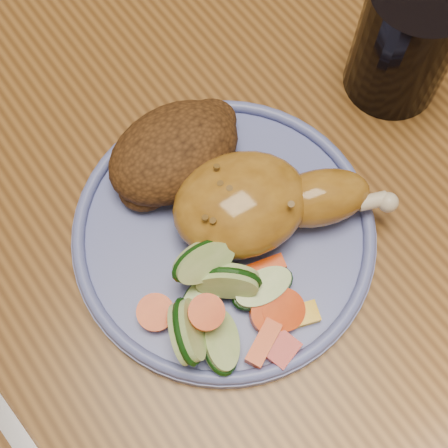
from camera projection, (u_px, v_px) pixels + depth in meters
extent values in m
plane|color=#52341C|center=(235.00, 320.00, 1.25)|extent=(4.00, 4.00, 0.00)
cube|color=brown|center=(247.00, 132.00, 0.57)|extent=(0.90, 1.40, 0.04)
cylinder|color=#4C2D16|center=(36.00, 189.00, 1.13)|extent=(0.04, 0.04, 0.41)
cylinder|color=#4C2D16|center=(198.00, 90.00, 1.21)|extent=(0.04, 0.04, 0.41)
cylinder|color=#5B67B2|center=(224.00, 234.00, 0.50)|extent=(0.24, 0.24, 0.01)
torus|color=#5B67B2|center=(224.00, 229.00, 0.49)|extent=(0.24, 0.24, 0.01)
ellipsoid|color=#AA7323|center=(241.00, 204.00, 0.48)|extent=(0.13, 0.11, 0.06)
ellipsoid|color=#AA7323|center=(319.00, 198.00, 0.49)|extent=(0.09, 0.07, 0.04)
sphere|color=beige|center=(388.00, 202.00, 0.49)|extent=(0.02, 0.02, 0.02)
ellipsoid|color=#4B2B12|center=(174.00, 152.00, 0.50)|extent=(0.11, 0.08, 0.05)
ellipsoid|color=#4B2B12|center=(205.00, 125.00, 0.52)|extent=(0.06, 0.05, 0.03)
ellipsoid|color=#4B2B12|center=(146.00, 187.00, 0.50)|extent=(0.05, 0.04, 0.02)
cube|color=#A50A05|center=(282.00, 350.00, 0.46)|extent=(0.03, 0.03, 0.01)
cube|color=#E5A507|center=(305.00, 314.00, 0.47)|extent=(0.02, 0.02, 0.01)
cylinder|color=#F34508|center=(283.00, 310.00, 0.47)|extent=(0.03, 0.03, 0.02)
cylinder|color=#F34508|center=(206.00, 313.00, 0.44)|extent=(0.03, 0.03, 0.02)
cube|color=#F34508|center=(263.00, 344.00, 0.46)|extent=(0.04, 0.03, 0.01)
cube|color=#F34508|center=(265.00, 269.00, 0.48)|extent=(0.03, 0.02, 0.01)
cylinder|color=#F34508|center=(155.00, 313.00, 0.47)|extent=(0.03, 0.03, 0.02)
cylinder|color=#F34508|center=(271.00, 314.00, 0.47)|extent=(0.03, 0.03, 0.02)
cylinder|color=#C1D88C|center=(263.00, 288.00, 0.47)|extent=(0.05, 0.05, 0.02)
cylinder|color=#C1D88C|center=(228.00, 281.00, 0.46)|extent=(0.05, 0.05, 0.05)
cylinder|color=#C1D88C|center=(187.00, 332.00, 0.44)|extent=(0.05, 0.06, 0.05)
cylinder|color=#C1D88C|center=(220.00, 341.00, 0.45)|extent=(0.06, 0.06, 0.03)
cylinder|color=#C1D88C|center=(199.00, 307.00, 0.47)|extent=(0.06, 0.07, 0.02)
cylinder|color=#C1D88C|center=(203.00, 261.00, 0.45)|extent=(0.05, 0.05, 0.04)
cube|color=silver|center=(8.00, 423.00, 0.45)|extent=(0.02, 0.13, 0.00)
cylinder|color=black|center=(406.00, 42.00, 0.52)|extent=(0.08, 0.08, 0.11)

